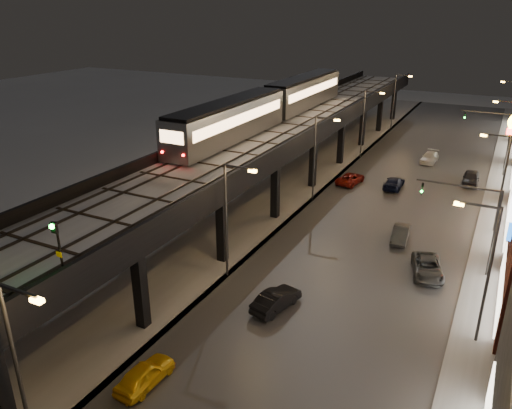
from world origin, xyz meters
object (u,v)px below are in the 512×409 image
at_px(car_onc_dark, 427,268).
at_px(car_onc_white, 429,158).
at_px(car_onc_silver, 400,235).
at_px(subway_train, 272,104).
at_px(car_near_white, 276,300).
at_px(car_onc_red, 471,178).
at_px(car_taxi, 145,375).
at_px(car_mid_silver, 350,179).
at_px(car_mid_dark, 394,183).
at_px(rail_signal, 57,239).

distance_m(car_onc_dark, car_onc_white, 31.02).
bearing_deg(car_onc_silver, subway_train, 141.44).
xyz_separation_m(car_near_white, car_onc_dark, (8.38, 9.38, -0.03)).
height_order(car_near_white, car_onc_red, car_onc_red).
bearing_deg(car_onc_red, car_onc_dark, -93.90).
bearing_deg(car_onc_dark, car_near_white, -146.31).
height_order(car_taxi, car_near_white, car_near_white).
relative_size(car_near_white, car_mid_silver, 0.93).
bearing_deg(car_mid_dark, car_near_white, 85.37).
bearing_deg(car_onc_dark, car_onc_red, 73.39).
relative_size(car_near_white, car_mid_dark, 0.93).
xyz_separation_m(subway_train, car_mid_silver, (9.88, 0.60, -7.93)).
xyz_separation_m(car_onc_silver, car_onc_red, (4.00, 18.80, 0.11)).
xyz_separation_m(rail_signal, car_taxi, (3.36, 1.49, -8.13)).
relative_size(rail_signal, car_onc_white, 0.69).
height_order(car_near_white, car_onc_silver, car_near_white).
height_order(car_taxi, car_onc_white, car_taxi).
height_order(car_mid_silver, car_onc_red, car_onc_red).
distance_m(subway_train, rail_signal, 38.38).
relative_size(car_near_white, car_onc_silver, 1.09).
xyz_separation_m(car_onc_dark, car_onc_white, (-4.81, 30.64, -0.01)).
height_order(car_near_white, car_mid_dark, car_near_white).
relative_size(car_mid_dark, car_onc_red, 1.02).
height_order(car_near_white, car_onc_white, car_near_white).
distance_m(subway_train, car_near_white, 30.52).
relative_size(car_near_white, car_onc_white, 0.94).
xyz_separation_m(car_mid_dark, car_onc_silver, (3.56, -13.28, -0.02)).
bearing_deg(car_taxi, car_onc_dark, -118.66).
bearing_deg(car_onc_silver, car_taxi, -114.55).
height_order(car_near_white, car_onc_dark, car_near_white).
relative_size(rail_signal, car_mid_dark, 0.69).
distance_m(car_mid_silver, car_mid_dark, 4.87).
distance_m(car_taxi, car_near_white, 10.41).
distance_m(car_onc_dark, car_onc_red, 23.92).
height_order(car_mid_silver, car_mid_dark, car_mid_dark).
bearing_deg(car_mid_silver, car_mid_dark, -163.56).
relative_size(car_onc_dark, car_onc_white, 1.06).
bearing_deg(car_onc_white, car_near_white, -92.22).
xyz_separation_m(car_taxi, car_mid_dark, (4.94, 37.65, -0.01)).
relative_size(car_onc_silver, car_onc_red, 0.88).
distance_m(car_onc_silver, car_onc_dark, 5.99).
height_order(subway_train, car_onc_silver, subway_train).
bearing_deg(rail_signal, car_onc_red, 70.44).
distance_m(rail_signal, car_mid_dark, 40.83).
relative_size(car_taxi, car_onc_dark, 0.82).
distance_m(subway_train, car_mid_silver, 12.69).
bearing_deg(rail_signal, car_taxi, 23.91).
relative_size(car_onc_silver, car_onc_dark, 0.82).
bearing_deg(rail_signal, car_onc_dark, 54.15).
bearing_deg(subway_train, car_mid_silver, 3.47).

